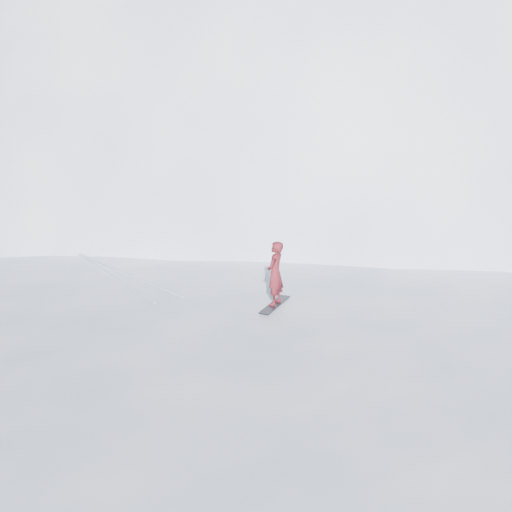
{
  "coord_description": "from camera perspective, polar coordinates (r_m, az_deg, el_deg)",
  "views": [
    {
      "loc": [
        -5.88,
        -11.18,
        7.72
      ],
      "look_at": [
        1.6,
        1.81,
        3.5
      ],
      "focal_mm": 40.0,
      "sensor_mm": 36.0,
      "label": 1
    }
  ],
  "objects": [
    {
      "name": "ground",
      "position": [
        14.81,
        -1.94,
        -15.71
      ],
      "size": [
        400.0,
        400.0,
        0.0
      ],
      "primitive_type": "plane",
      "color": "white",
      "rests_on": "ground"
    },
    {
      "name": "summit_peak",
      "position": [
        47.11,
        6.87,
        6.18
      ],
      "size": [
        60.0,
        56.0,
        56.0
      ],
      "primitive_type": "ellipsoid",
      "color": "white",
      "rests_on": "ground"
    },
    {
      "name": "near_ridge",
      "position": [
        17.55,
        -3.7,
        -10.41
      ],
      "size": [
        36.0,
        28.0,
        4.8
      ],
      "primitive_type": "ellipsoid",
      "color": "white",
      "rests_on": "ground"
    },
    {
      "name": "snowboard",
      "position": [
        15.1,
        1.9,
        -4.87
      ],
      "size": [
        1.39,
        1.1,
        0.03
      ],
      "primitive_type": "cube",
      "rotation": [
        0.0,
        0.0,
        0.62
      ],
      "color": "black",
      "rests_on": "near_ridge"
    },
    {
      "name": "board_tracks",
      "position": [
        18.12,
        -13.54,
        -1.74
      ],
      "size": [
        1.5,
        5.98,
        0.04
      ],
      "color": "silver",
      "rests_on": "ground"
    },
    {
      "name": "peak_shoulder",
      "position": [
        35.84,
        -2.89,
        3.26
      ],
      "size": [
        28.0,
        24.0,
        18.0
      ],
      "primitive_type": "ellipsoid",
      "color": "white",
      "rests_on": "ground"
    },
    {
      "name": "wind_bumps",
      "position": [
        16.28,
        -7.33,
        -12.74
      ],
      "size": [
        16.0,
        14.4,
        1.0
      ],
      "color": "white",
      "rests_on": "ground"
    },
    {
      "name": "snowboarder",
      "position": [
        14.82,
        1.93,
        -1.74
      ],
      "size": [
        0.74,
        0.69,
        1.7
      ],
      "primitive_type": "imported",
      "rotation": [
        0.0,
        0.0,
        3.76
      ],
      "color": "maroon",
      "rests_on": "snowboard"
    }
  ]
}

